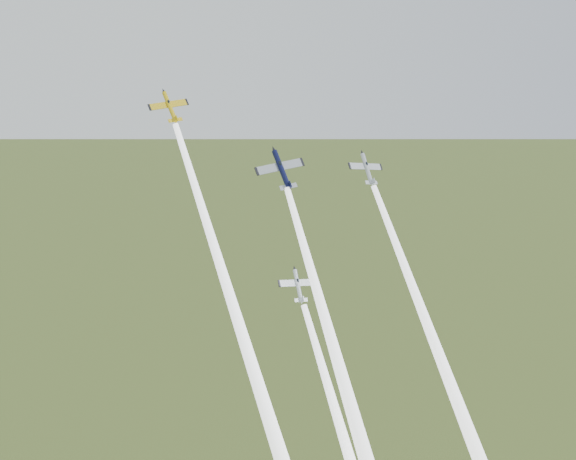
# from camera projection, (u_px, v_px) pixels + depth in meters

# --- Properties ---
(plane_yellow) EXTENTS (8.43, 6.58, 6.79)m
(plane_yellow) POSITION_uv_depth(u_px,v_px,m) (170.00, 107.00, 113.97)
(plane_yellow) COLOR gold
(smoke_trail_yellow) EXTENTS (18.30, 44.61, 65.56)m
(smoke_trail_yellow) POSITION_uv_depth(u_px,v_px,m) (251.00, 362.00, 103.07)
(smoke_trail_yellow) COLOR white
(plane_navy) EXTENTS (10.08, 7.39, 8.46)m
(plane_navy) POSITION_uv_depth(u_px,v_px,m) (282.00, 169.00, 111.31)
(plane_navy) COLOR #0B0F33
(smoke_trail_navy) EXTENTS (11.24, 36.41, 51.59)m
(smoke_trail_navy) POSITION_uv_depth(u_px,v_px,m) (344.00, 383.00, 101.56)
(smoke_trail_navy) COLOR white
(plane_silver_right) EXTENTS (7.77, 7.23, 7.22)m
(plane_silver_right) POSITION_uv_depth(u_px,v_px,m) (367.00, 169.00, 119.45)
(plane_silver_right) COLOR #B6BDC5
(smoke_trail_silver_right) EXTENTS (15.78, 37.98, 55.31)m
(smoke_trail_silver_right) POSITION_uv_depth(u_px,v_px,m) (448.00, 378.00, 110.13)
(smoke_trail_silver_right) COLOR white
(plane_silver_low) EXTENTS (6.97, 6.28, 6.75)m
(plane_silver_low) POSITION_uv_depth(u_px,v_px,m) (298.00, 285.00, 111.63)
(plane_silver_low) COLOR silver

